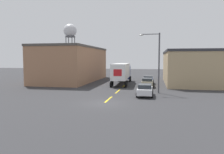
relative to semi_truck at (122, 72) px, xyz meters
The scene contains 10 objects.
ground_plane 18.39m from the semi_truck, 87.35° to the right, with size 160.00×160.00×0.00m, color #333335.
road_centerline 9.90m from the semi_truck, 84.98° to the right, with size 0.20×16.58×0.01m.
warehouse_left 11.69m from the semi_truck, 161.56° to the left, with size 9.74×21.35×7.17m.
warehouse_right 12.58m from the semi_truck, 14.82° to the left, with size 8.61×18.21×6.19m.
semi_truck is the anchor object (origin of this frame).
parked_car_right_near 13.83m from the semi_truck, 69.41° to the right, with size 2.01×4.25×1.49m.
parked_car_right_far 5.12m from the semi_truck, ahead, with size 2.01×4.25×1.49m.
parked_car_right_mid 6.37m from the semi_truck, 38.68° to the right, with size 2.01×4.25×1.49m.
water_tower 45.31m from the semi_truck, 124.22° to the left, with size 4.81×4.81×17.39m.
street_lamp 12.11m from the semi_truck, 58.42° to the right, with size 2.78×0.32×8.09m.
Camera 1 is at (5.14, -21.89, 4.61)m, focal length 35.00 mm.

